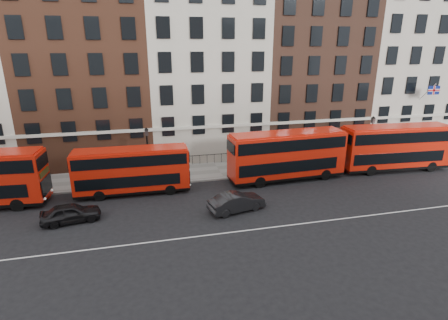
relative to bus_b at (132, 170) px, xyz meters
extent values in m
plane|color=black|center=(8.58, -6.60, -2.20)|extent=(120.00, 120.00, 0.00)
cube|color=gray|center=(8.58, 3.90, -2.12)|extent=(80.00, 5.00, 0.15)
cube|color=gray|center=(8.58, 1.40, -2.12)|extent=(80.00, 0.30, 0.16)
cube|color=white|center=(8.58, -8.60, -2.19)|extent=(70.00, 0.12, 0.01)
cube|color=brown|center=(-4.22, 11.40, 8.80)|extent=(12.80, 10.00, 22.00)
cube|color=#B0AB9B|center=(8.58, 11.40, 7.30)|extent=(12.80, 10.00, 19.00)
cube|color=brown|center=(21.38, 11.40, 8.30)|extent=(12.80, 10.00, 21.00)
cube|color=#B7AE9E|center=(34.18, 11.40, 7.80)|extent=(12.80, 10.00, 20.00)
cube|color=black|center=(-6.77, -0.46, -0.59)|extent=(0.27, 2.28, 1.34)
cube|color=black|center=(-6.77, -0.46, 0.52)|extent=(0.25, 1.97, 0.43)
cylinder|color=black|center=(-8.82, -1.45, -1.68)|extent=(1.06, 0.38, 1.03)
cylinder|color=black|center=(-8.62, 0.86, -1.68)|extent=(1.06, 0.38, 1.03)
cube|color=red|center=(0.03, 0.00, -0.05)|extent=(9.72, 2.48, 3.64)
cube|color=black|center=(0.03, 0.00, -1.76)|extent=(9.72, 2.52, 0.22)
cube|color=black|center=(-0.24, 0.00, -0.67)|extent=(8.62, 2.54, 0.97)
cube|color=black|center=(0.03, 0.00, 1.08)|extent=(9.35, 2.55, 0.92)
cube|color=red|center=(0.03, 0.00, 1.81)|extent=(9.44, 2.29, 0.17)
cube|color=black|center=(4.91, -0.09, -0.77)|extent=(0.11, 2.03, 1.20)
cube|color=black|center=(4.91, -0.09, 0.22)|extent=(0.11, 1.75, 0.39)
cylinder|color=black|center=(3.15, -1.09, -1.73)|extent=(0.93, 0.27, 0.92)
cylinder|color=black|center=(3.18, 0.97, -1.73)|extent=(0.93, 0.27, 0.92)
cylinder|color=black|center=(-2.75, -0.98, -1.73)|extent=(0.93, 0.27, 0.92)
cylinder|color=black|center=(-2.71, 1.08, -1.73)|extent=(0.93, 0.27, 0.92)
cube|color=red|center=(14.39, 0.00, 0.28)|extent=(11.28, 3.22, 4.20)
cube|color=black|center=(14.39, 0.00, -1.70)|extent=(11.28, 3.27, 0.26)
cube|color=black|center=(14.07, -0.02, -0.44)|extent=(10.01, 3.24, 1.12)
cube|color=black|center=(14.39, 0.00, 1.58)|extent=(10.86, 3.29, 1.06)
cube|color=red|center=(14.39, 0.00, 2.43)|extent=(10.95, 2.99, 0.19)
cube|color=black|center=(20.01, 0.29, -0.55)|extent=(0.20, 2.34, 1.38)
cube|color=black|center=(20.01, 0.29, 0.59)|extent=(0.19, 2.02, 0.45)
cylinder|color=black|center=(18.06, -1.00, -1.66)|extent=(1.08, 0.35, 1.06)
cylinder|color=black|center=(17.94, 1.37, -1.66)|extent=(1.08, 0.35, 1.06)
cylinder|color=black|center=(11.27, -1.35, -1.66)|extent=(1.08, 0.35, 1.06)
cylinder|color=black|center=(11.15, 1.03, -1.66)|extent=(1.08, 0.35, 1.06)
cube|color=red|center=(26.34, 0.00, 0.28)|extent=(11.30, 3.32, 4.20)
cube|color=black|center=(26.34, 0.00, -1.70)|extent=(11.30, 3.36, 0.26)
cube|color=black|center=(26.02, 0.02, -0.44)|extent=(10.03, 3.33, 1.12)
cube|color=black|center=(26.34, 0.00, 1.58)|extent=(10.88, 3.38, 1.06)
cube|color=red|center=(26.34, 0.00, 2.43)|extent=(10.97, 3.09, 0.19)
cube|color=black|center=(31.95, -0.33, -0.55)|extent=(0.22, 2.34, 1.38)
cube|color=black|center=(31.95, -0.33, 0.59)|extent=(0.20, 2.02, 0.45)
cylinder|color=black|center=(29.88, -1.40, -1.66)|extent=(1.08, 0.36, 1.06)
cylinder|color=black|center=(30.02, 0.97, -1.66)|extent=(1.08, 0.36, 1.06)
cylinder|color=black|center=(23.08, -1.00, -1.66)|extent=(1.08, 0.36, 1.06)
cylinder|color=black|center=(23.23, 1.38, -1.66)|extent=(1.08, 0.36, 1.06)
imported|color=black|center=(-4.41, -4.33, -1.49)|extent=(4.37, 2.29, 1.42)
imported|color=#232426|center=(7.96, -5.42, -1.45)|extent=(4.76, 2.58, 1.49)
cylinder|color=black|center=(1.49, 1.79, 0.25)|extent=(0.14, 0.14, 4.60)
cylinder|color=black|center=(1.49, 1.79, -1.75)|extent=(0.32, 0.32, 0.60)
cube|color=#262626|center=(1.49, 1.79, 2.80)|extent=(0.32, 0.32, 0.55)
cone|color=black|center=(1.49, 1.79, 3.15)|extent=(0.44, 0.44, 0.25)
cylinder|color=black|center=(24.62, 1.74, 0.25)|extent=(0.14, 0.14, 4.60)
cylinder|color=black|center=(24.62, 1.74, -1.75)|extent=(0.32, 0.32, 0.60)
cube|color=#262626|center=(24.62, 1.74, 2.80)|extent=(0.32, 0.32, 0.55)
cone|color=black|center=(24.62, 1.74, 3.15)|extent=(0.44, 0.44, 0.25)
cylinder|color=black|center=(31.88, 1.73, -0.75)|extent=(0.12, 0.12, 2.60)
cube|color=black|center=(31.88, 1.58, 0.85)|extent=(0.25, 0.30, 0.75)
sphere|color=red|center=(31.88, 1.41, 1.07)|extent=(0.14, 0.14, 0.14)
sphere|color=#0C9919|center=(31.88, 1.41, 0.63)|extent=(0.14, 0.14, 0.14)
camera|label=1|loc=(1.19, -29.47, 10.24)|focal=28.00mm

